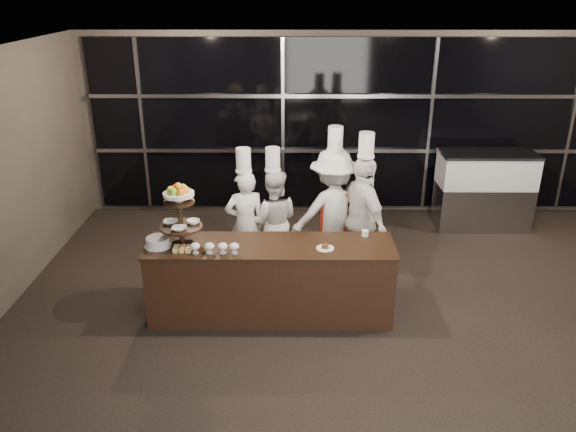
{
  "coord_description": "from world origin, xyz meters",
  "views": [
    {
      "loc": [
        -1.06,
        -4.12,
        3.68
      ],
      "look_at": [
        -1.1,
        1.94,
        1.15
      ],
      "focal_mm": 35.0,
      "sensor_mm": 36.0,
      "label": 1
    }
  ],
  "objects_px": {
    "buffet_counter": "(271,280)",
    "display_stand": "(180,210)",
    "display_case": "(484,186)",
    "chef_a": "(245,222)",
    "chef_b": "(273,220)",
    "chef_d": "(362,220)",
    "layer_cake": "(158,242)",
    "chef_c": "(333,212)"
  },
  "relations": [
    {
      "from": "buffet_counter",
      "to": "display_stand",
      "type": "height_order",
      "value": "display_stand"
    },
    {
      "from": "display_case",
      "to": "chef_a",
      "type": "distance_m",
      "value": 4.03
    },
    {
      "from": "chef_a",
      "to": "chef_b",
      "type": "bearing_deg",
      "value": 21.87
    },
    {
      "from": "chef_d",
      "to": "chef_a",
      "type": "bearing_deg",
      "value": 174.01
    },
    {
      "from": "display_stand",
      "to": "chef_b",
      "type": "relative_size",
      "value": 0.43
    },
    {
      "from": "buffet_counter",
      "to": "layer_cake",
      "type": "height_order",
      "value": "layer_cake"
    },
    {
      "from": "buffet_counter",
      "to": "chef_c",
      "type": "bearing_deg",
      "value": 54.0
    },
    {
      "from": "display_stand",
      "to": "chef_b",
      "type": "height_order",
      "value": "chef_b"
    },
    {
      "from": "display_stand",
      "to": "chef_d",
      "type": "height_order",
      "value": "chef_d"
    },
    {
      "from": "chef_a",
      "to": "chef_b",
      "type": "distance_m",
      "value": 0.39
    },
    {
      "from": "chef_a",
      "to": "chef_d",
      "type": "distance_m",
      "value": 1.52
    },
    {
      "from": "chef_a",
      "to": "chef_b",
      "type": "height_order",
      "value": "chef_a"
    },
    {
      "from": "buffet_counter",
      "to": "display_case",
      "type": "distance_m",
      "value": 4.25
    },
    {
      "from": "chef_c",
      "to": "chef_d",
      "type": "bearing_deg",
      "value": -33.29
    },
    {
      "from": "display_stand",
      "to": "chef_b",
      "type": "xyz_separation_m",
      "value": [
        1.0,
        1.15,
        -0.6
      ]
    },
    {
      "from": "display_stand",
      "to": "display_case",
      "type": "height_order",
      "value": "display_stand"
    },
    {
      "from": "buffet_counter",
      "to": "display_stand",
      "type": "bearing_deg",
      "value": -179.99
    },
    {
      "from": "chef_b",
      "to": "display_stand",
      "type": "bearing_deg",
      "value": -130.91
    },
    {
      "from": "display_case",
      "to": "chef_b",
      "type": "bearing_deg",
      "value": -155.54
    },
    {
      "from": "layer_cake",
      "to": "display_stand",
      "type": "bearing_deg",
      "value": 10.61
    },
    {
      "from": "buffet_counter",
      "to": "chef_d",
      "type": "bearing_deg",
      "value": 36.47
    },
    {
      "from": "chef_d",
      "to": "display_case",
      "type": "bearing_deg",
      "value": 39.96
    },
    {
      "from": "buffet_counter",
      "to": "chef_d",
      "type": "relative_size",
      "value": 1.41
    },
    {
      "from": "chef_a",
      "to": "chef_d",
      "type": "xyz_separation_m",
      "value": [
        1.51,
        -0.16,
        0.1
      ]
    },
    {
      "from": "display_stand",
      "to": "chef_c",
      "type": "height_order",
      "value": "chef_c"
    },
    {
      "from": "layer_cake",
      "to": "chef_b",
      "type": "distance_m",
      "value": 1.76
    },
    {
      "from": "buffet_counter",
      "to": "chef_c",
      "type": "height_order",
      "value": "chef_c"
    },
    {
      "from": "layer_cake",
      "to": "chef_b",
      "type": "height_order",
      "value": "chef_b"
    },
    {
      "from": "layer_cake",
      "to": "chef_d",
      "type": "height_order",
      "value": "chef_d"
    },
    {
      "from": "buffet_counter",
      "to": "chef_a",
      "type": "distance_m",
      "value": 1.11
    },
    {
      "from": "display_stand",
      "to": "display_case",
      "type": "bearing_deg",
      "value": 31.68
    },
    {
      "from": "display_stand",
      "to": "chef_a",
      "type": "bearing_deg",
      "value": 57.76
    },
    {
      "from": "layer_cake",
      "to": "chef_a",
      "type": "height_order",
      "value": "chef_a"
    },
    {
      "from": "buffet_counter",
      "to": "display_case",
      "type": "xyz_separation_m",
      "value": [
        3.31,
        2.66,
        0.22
      ]
    },
    {
      "from": "display_case",
      "to": "chef_b",
      "type": "xyz_separation_m",
      "value": [
        -3.31,
        -1.51,
        0.05
      ]
    },
    {
      "from": "display_stand",
      "to": "layer_cake",
      "type": "relative_size",
      "value": 2.48
    },
    {
      "from": "chef_c",
      "to": "chef_d",
      "type": "distance_m",
      "value": 0.43
    },
    {
      "from": "chef_b",
      "to": "chef_c",
      "type": "relative_size",
      "value": 0.85
    },
    {
      "from": "display_case",
      "to": "chef_a",
      "type": "height_order",
      "value": "chef_a"
    },
    {
      "from": "layer_cake",
      "to": "chef_a",
      "type": "xyz_separation_m",
      "value": [
        0.9,
        1.06,
        -0.2
      ]
    },
    {
      "from": "layer_cake",
      "to": "chef_c",
      "type": "distance_m",
      "value": 2.35
    },
    {
      "from": "layer_cake",
      "to": "chef_c",
      "type": "xyz_separation_m",
      "value": [
        2.05,
        1.13,
        -0.1
      ]
    }
  ]
}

